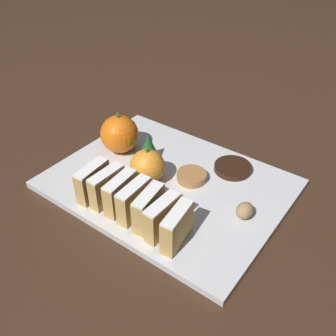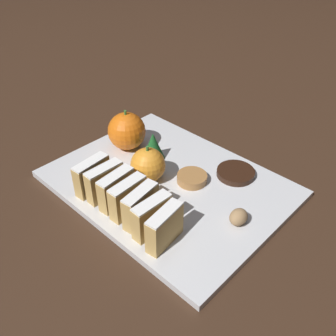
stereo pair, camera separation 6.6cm
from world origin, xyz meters
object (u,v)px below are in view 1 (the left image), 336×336
at_px(orange_far, 148,166).
at_px(chocolate_cookie, 233,168).
at_px(orange_near, 119,134).
at_px(walnut, 244,212).

distance_m(orange_far, chocolate_cookie, 0.16).
bearing_deg(orange_near, chocolate_cookie, -70.70).
bearing_deg(orange_far, walnut, -84.86).
bearing_deg(walnut, chocolate_cookie, 36.30).
bearing_deg(orange_near, walnut, -95.31).
bearing_deg(orange_far, chocolate_cookie, -42.46).
bearing_deg(walnut, orange_near, 84.69).
distance_m(orange_near, chocolate_cookie, 0.23).
distance_m(walnut, chocolate_cookie, 0.13).
height_order(orange_far, walnut, orange_far).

